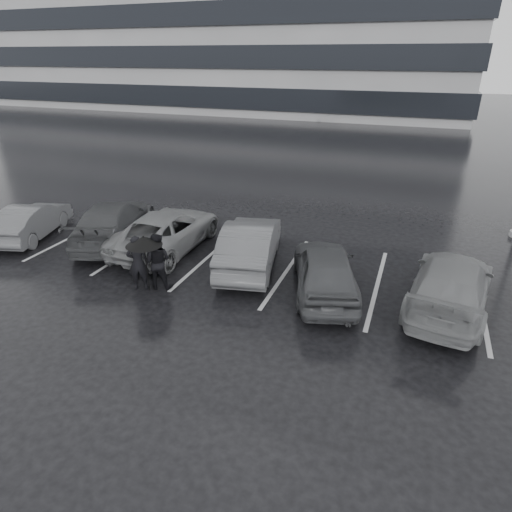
{
  "coord_description": "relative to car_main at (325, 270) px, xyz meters",
  "views": [
    {
      "loc": [
        4.0,
        -9.14,
        6.23
      ],
      "look_at": [
        0.13,
        1.0,
        1.1
      ],
      "focal_mm": 30.0,
      "sensor_mm": 36.0,
      "label": 1
    }
  ],
  "objects": [
    {
      "name": "car_west_b",
      "position": [
        -5.85,
        1.08,
        -0.03
      ],
      "size": [
        2.34,
        4.91,
        1.35
      ],
      "primitive_type": "imported",
      "rotation": [
        0.0,
        0.0,
        3.16
      ],
      "color": "#515154",
      "rests_on": "ground"
    },
    {
      "name": "car_main",
      "position": [
        0.0,
        0.0,
        0.0
      ],
      "size": [
        2.85,
        4.47,
        1.42
      ],
      "primitive_type": "imported",
      "rotation": [
        0.0,
        0.0,
        3.45
      ],
      "color": "black",
      "rests_on": "ground"
    },
    {
      "name": "pedestrian_left",
      "position": [
        -5.05,
        -1.74,
        0.13
      ],
      "size": [
        0.72,
        0.62,
        1.67
      ],
      "primitive_type": "imported",
      "rotation": [
        0.0,
        0.0,
        3.58
      ],
      "color": "black",
      "rests_on": "ground"
    },
    {
      "name": "ground",
      "position": [
        -1.98,
        -1.63,
        -0.71
      ],
      "size": [
        160.0,
        160.0,
        0.0
      ],
      "primitive_type": "plane",
      "color": "black",
      "rests_on": "ground"
    },
    {
      "name": "car_west_c",
      "position": [
        -8.06,
        1.06,
        0.01
      ],
      "size": [
        3.56,
        5.33,
        1.43
      ],
      "primitive_type": "imported",
      "rotation": [
        0.0,
        0.0,
        3.49
      ],
      "color": "black",
      "rests_on": "ground"
    },
    {
      "name": "car_west_a",
      "position": [
        -2.63,
        0.87,
        0.03
      ],
      "size": [
        2.53,
        4.74,
        1.48
      ],
      "primitive_type": "imported",
      "rotation": [
        0.0,
        0.0,
        3.37
      ],
      "color": "#313134",
      "rests_on": "ground"
    },
    {
      "name": "umbrella",
      "position": [
        -4.75,
        -1.76,
        0.86
      ],
      "size": [
        1.02,
        1.02,
        1.72
      ],
      "color": "black",
      "rests_on": "ground"
    },
    {
      "name": "pedestrian_right",
      "position": [
        -4.58,
        -1.47,
        0.13
      ],
      "size": [
        0.94,
        0.8,
        1.68
      ],
      "primitive_type": "imported",
      "rotation": [
        0.0,
        0.0,
        3.36
      ],
      "color": "black",
      "rests_on": "ground"
    },
    {
      "name": "stall_stripes",
      "position": [
        -2.78,
        0.87,
        -0.71
      ],
      "size": [
        19.72,
        5.0,
        0.0
      ],
      "color": "#B6B7B9",
      "rests_on": "ground"
    },
    {
      "name": "car_east",
      "position": [
        3.31,
        0.4,
        -0.02
      ],
      "size": [
        2.54,
        4.93,
        1.37
      ],
      "primitive_type": "imported",
      "rotation": [
        0.0,
        0.0,
        3.01
      ],
      "color": "#515154",
      "rests_on": "ground"
    },
    {
      "name": "car_west_d",
      "position": [
        -11.15,
        0.21,
        -0.08
      ],
      "size": [
        2.38,
        4.03,
        1.25
      ],
      "primitive_type": "imported",
      "rotation": [
        0.0,
        0.0,
        3.44
      ],
      "color": "#313134",
      "rests_on": "ground"
    }
  ]
}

